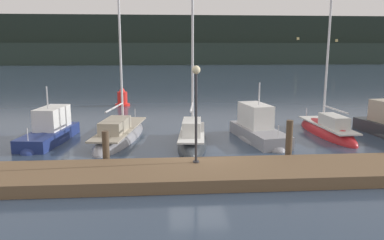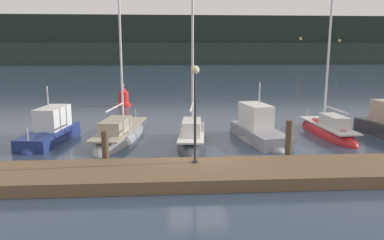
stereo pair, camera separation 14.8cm
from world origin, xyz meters
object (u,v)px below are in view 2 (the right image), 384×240
(motorboat_berth_5, at_px, (258,134))
(sailboat_berth_6, at_px, (328,133))
(motorboat_berth_2, at_px, (50,136))
(channel_buoy, at_px, (124,98))
(dock_lamppost, at_px, (195,98))
(sailboat_berth_3, at_px, (120,136))
(sailboat_berth_4, at_px, (192,142))

(motorboat_berth_5, height_order, sailboat_berth_6, sailboat_berth_6)
(motorboat_berth_2, relative_size, channel_buoy, 3.01)
(motorboat_berth_2, relative_size, dock_lamppost, 1.44)
(motorboat_berth_5, height_order, channel_buoy, motorboat_berth_5)
(sailboat_berth_3, bearing_deg, sailboat_berth_6, 0.40)
(sailboat_berth_4, bearing_deg, motorboat_berth_5, 12.26)
(channel_buoy, bearing_deg, sailboat_berth_4, -70.00)
(motorboat_berth_5, bearing_deg, sailboat_berth_3, 173.51)
(motorboat_berth_5, height_order, dock_lamppost, dock_lamppost)
(sailboat_berth_6, bearing_deg, sailboat_berth_4, -167.73)
(motorboat_berth_2, xyz_separation_m, channel_buoy, (2.50, 12.02, 0.39))
(motorboat_berth_5, xyz_separation_m, sailboat_berth_6, (4.19, 0.91, -0.21))
(motorboat_berth_2, height_order, channel_buoy, motorboat_berth_2)
(motorboat_berth_2, xyz_separation_m, sailboat_berth_3, (3.57, 0.32, -0.13))
(motorboat_berth_2, distance_m, sailboat_berth_3, 3.59)
(sailboat_berth_4, bearing_deg, motorboat_berth_2, 170.11)
(dock_lamppost, bearing_deg, channel_buoy, 104.76)
(sailboat_berth_3, relative_size, sailboat_berth_6, 1.09)
(motorboat_berth_2, height_order, dock_lamppost, dock_lamppost)
(sailboat_berth_3, bearing_deg, dock_lamppost, -59.00)
(sailboat_berth_3, distance_m, motorboat_berth_5, 7.37)
(sailboat_berth_6, distance_m, dock_lamppost, 10.36)
(channel_buoy, relative_size, dock_lamppost, 0.48)
(motorboat_berth_2, xyz_separation_m, sailboat_berth_4, (7.34, -1.28, -0.13))
(sailboat_berth_4, bearing_deg, dock_lamppost, -92.55)
(motorboat_berth_5, bearing_deg, sailboat_berth_4, -167.74)
(motorboat_berth_2, distance_m, motorboat_berth_5, 10.90)
(sailboat_berth_6, relative_size, dock_lamppost, 2.40)
(sailboat_berth_6, bearing_deg, channel_buoy, 137.28)
(sailboat_berth_4, distance_m, channel_buoy, 14.16)
(sailboat_berth_6, distance_m, channel_buoy, 17.13)
(sailboat_berth_3, bearing_deg, sailboat_berth_4, -23.07)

